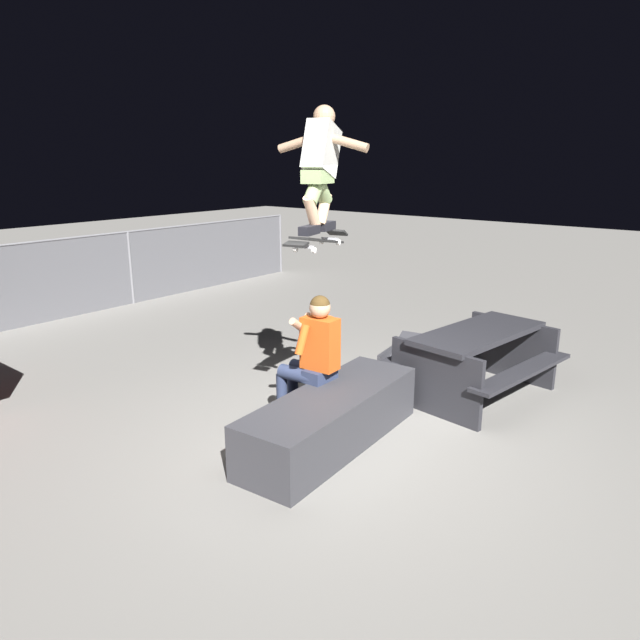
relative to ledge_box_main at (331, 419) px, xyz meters
The scene contains 8 objects.
ground_plane 0.27m from the ledge_box_main, ahead, with size 40.00×40.00×0.00m, color gray.
ledge_box_main is the anchor object (origin of this frame).
person_sitting_on_ledge 0.67m from the ledge_box_main, 64.14° to the left, with size 0.59×0.76×1.33m.
skateboard 1.65m from the ledge_box_main, 53.23° to the left, with size 1.04×0.44×0.15m.
skater_airborne 2.33m from the ledge_box_main, 49.41° to the left, with size 0.64×0.88×1.12m.
kicker_ramp 2.32m from the ledge_box_main, ahead, with size 1.01×0.89×0.44m.
picnic_table_back 2.03m from the ledge_box_main, 15.32° to the right, with size 1.87×1.56×0.75m.
fence_back 6.19m from the ledge_box_main, 89.16° to the left, with size 12.05×0.05×1.32m.
Camera 1 is at (-4.02, -3.02, 2.56)m, focal length 32.95 mm.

